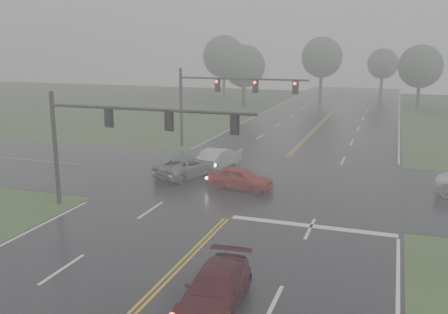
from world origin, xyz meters
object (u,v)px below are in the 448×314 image
at_px(sedan_maroon, 215,307).
at_px(signal_gantry_far, 218,93).
at_px(sedan_silver, 219,168).
at_px(signal_gantry_near, 111,129).
at_px(sedan_red, 240,189).
at_px(car_grey, 188,177).

relative_size(sedan_maroon, signal_gantry_far, 0.41).
xyz_separation_m(sedan_silver, signal_gantry_near, (-2.31, -11.23, 4.64)).
height_order(sedan_silver, signal_gantry_near, signal_gantry_near).
bearing_deg(sedan_silver, signal_gantry_far, -60.83).
bearing_deg(signal_gantry_far, sedan_red, -64.08).
xyz_separation_m(sedan_red, signal_gantry_near, (-5.53, -6.17, 4.64)).
xyz_separation_m(sedan_maroon, signal_gantry_near, (-9.03, 8.19, 4.64)).
relative_size(sedan_red, car_grey, 0.82).
bearing_deg(sedan_red, car_grey, 73.10).
bearing_deg(signal_gantry_near, sedan_maroon, -42.18).
height_order(sedan_red, car_grey, same).
xyz_separation_m(sedan_red, signal_gantry_far, (-5.73, 11.78, 4.94)).
height_order(sedan_red, signal_gantry_far, signal_gantry_far).
height_order(sedan_maroon, car_grey, car_grey).
bearing_deg(sedan_maroon, car_grey, 112.45).
bearing_deg(signal_gantry_near, sedan_silver, 78.39).
xyz_separation_m(sedan_maroon, sedan_red, (-3.51, 14.36, 0.00)).
relative_size(sedan_maroon, sedan_silver, 1.03).
distance_m(car_grey, signal_gantry_near, 9.34).
height_order(sedan_maroon, signal_gantry_near, signal_gantry_near).
bearing_deg(signal_gantry_far, car_grey, -82.60).
relative_size(sedan_maroon, sedan_red, 1.12).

